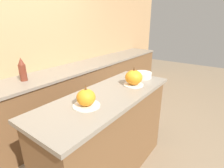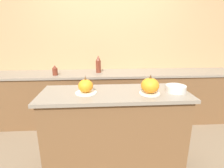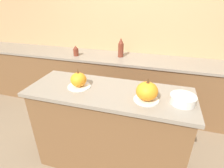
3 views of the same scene
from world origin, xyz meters
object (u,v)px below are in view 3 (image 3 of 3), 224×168
Objects in this scene: bottle_short at (76,51)px; mixing_bowl at (183,99)px; pumpkin_cake_right at (147,92)px; bottle_tall at (121,48)px; pumpkin_cake_left at (79,80)px.

mixing_bowl is at bearing -35.46° from bottle_short.
pumpkin_cake_right is 1.36m from bottle_tall.
pumpkin_cake_right is 1.33× the size of bottle_short.
pumpkin_cake_right reaches higher than pumpkin_cake_left.
mixing_bowl is (0.82, -1.21, -0.05)m from bottle_tall.
bottle_short is (-0.68, -0.15, -0.06)m from bottle_tall.
bottle_short is 0.77× the size of mixing_bowl.
pumpkin_cake_left is 1.20m from bottle_tall.
bottle_short is at bearing -167.94° from bottle_tall.
pumpkin_cake_left is 0.76× the size of bottle_tall.
pumpkin_cake_left is 1.38× the size of bottle_short.
bottle_short is (-1.21, 1.11, -0.06)m from pumpkin_cake_right.
bottle_tall reaches higher than pumpkin_cake_left.
bottle_tall is (0.12, 1.19, 0.01)m from pumpkin_cake_left.
pumpkin_cake_left is at bearing -95.70° from bottle_tall.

